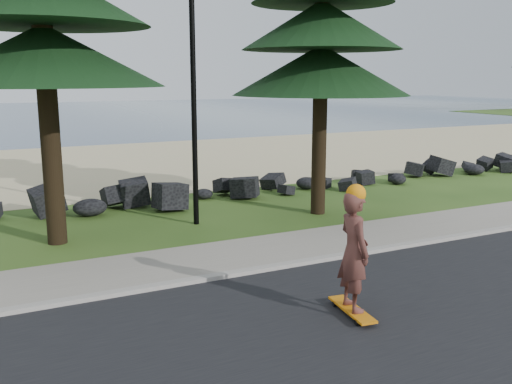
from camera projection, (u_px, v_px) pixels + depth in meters
ground at (249, 258)px, 12.13m from camera, size 160.00×160.00×0.00m
road at (386, 345)px, 8.18m from camera, size 160.00×7.00×0.02m
kerb at (269, 268)px, 11.33m from camera, size 160.00×0.20×0.10m
sidewalk at (245, 254)px, 12.30m from camera, size 160.00×2.00×0.08m
beach_sand at (105, 165)px, 24.85m from camera, size 160.00×15.00×0.01m
ocean at (27, 115)px, 56.87m from camera, size 160.00×58.00×0.01m
seawall_boulders at (168, 206)px, 17.05m from camera, size 60.00×2.40×1.10m
lamp_post at (193, 62)px, 14.12m from camera, size 0.25×0.14×8.14m
skateboarder at (354, 252)px, 8.99m from camera, size 0.55×1.18×2.15m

